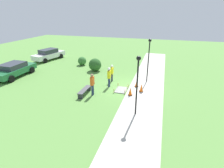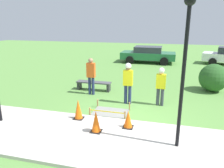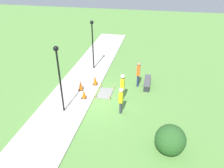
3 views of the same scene
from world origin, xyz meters
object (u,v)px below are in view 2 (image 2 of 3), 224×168
Objects in this scene: bystander_in_orange_shirt at (91,74)px; traffic_cone_near_patch at (78,109)px; park_bench at (94,84)px; worker_supervisor at (161,84)px; parked_car_green at (148,54)px; traffic_cone_sidewalk_edge at (128,119)px; lamppost_near at (185,53)px; worker_assistant at (128,80)px; traffic_cone_far_patch at (96,121)px.

traffic_cone_near_patch is at bearing -78.79° from bystander_in_orange_shirt.
bystander_in_orange_shirt reaches higher than park_bench.
worker_supervisor is 10.34m from parked_car_green.
bystander_in_orange_shirt is 9.74m from parked_car_green.
bystander_in_orange_shirt reaches higher than traffic_cone_sidewalk_edge.
traffic_cone_sidewalk_edge is 2.89m from lamppost_near.
worker_supervisor is at bearing 101.04° from lamppost_near.
park_bench is 2.67m from worker_assistant.
traffic_cone_far_patch is at bearing -149.70° from traffic_cone_sidewalk_edge.
bystander_in_orange_shirt reaches higher than worker_supervisor.
lamppost_near is at bearing -78.96° from worker_supervisor.
traffic_cone_far_patch is 0.43× the size of worker_supervisor.
traffic_cone_near_patch is 0.16× the size of parked_car_green.
traffic_cone_sidewalk_edge is at bearing -87.12° from parked_car_green.
traffic_cone_sidewalk_edge is at bearing -52.66° from bystander_in_orange_shirt.
worker_assistant reaches higher than park_bench.
worker_supervisor is (1.84, 3.11, 0.52)m from traffic_cone_far_patch.
parked_car_green is (-2.21, 13.53, -1.97)m from lamppost_near.
worker_supervisor is 0.92× the size of worker_assistant.
park_bench is 1.00× the size of bystander_in_orange_shirt.
bystander_in_orange_shirt is 0.39× the size of parked_car_green.
lamppost_near reaches higher than worker_assistant.
parked_car_green is (-1.56, 10.22, -0.22)m from worker_supervisor.
parked_car_green reaches higher than traffic_cone_near_patch.
traffic_cone_far_patch is 13.33m from parked_car_green.
traffic_cone_far_patch is at bearing -67.94° from bystander_in_orange_shirt.
traffic_cone_sidewalk_edge is (1.86, -0.22, -0.06)m from traffic_cone_near_patch.
bystander_in_orange_shirt reaches higher than traffic_cone_near_patch.
lamppost_near is at bearing -4.59° from traffic_cone_far_patch.
worker_supervisor reaches higher than traffic_cone_far_patch.
traffic_cone_near_patch is 0.44× the size of worker_supervisor.
traffic_cone_near_patch is 3.74m from park_bench.
traffic_cone_sidewalk_edge is 0.15× the size of lamppost_near.
traffic_cone_sidewalk_edge is 2.78m from worker_supervisor.
traffic_cone_far_patch is 0.39× the size of worker_assistant.
bystander_in_orange_shirt is at bearing 112.06° from traffic_cone_far_patch.
traffic_cone_far_patch is 1.19× the size of traffic_cone_sidewalk_edge.
lamppost_near is (0.65, -3.31, 1.74)m from worker_supervisor.
traffic_cone_far_patch is 0.18× the size of lamppost_near.
traffic_cone_sidewalk_edge is at bearing 154.39° from lamppost_near.
traffic_cone_near_patch is at bearing -79.04° from park_bench.
bystander_in_orange_shirt is 5.88m from lamppost_near.
worker_supervisor is at bearing -81.38° from parked_car_green.
parked_car_green is at bearing 79.35° from bystander_in_orange_shirt.
park_bench is at bearing 159.15° from worker_supervisor.
worker_assistant is (2.09, -1.47, 0.76)m from park_bench.
parked_car_green reaches higher than park_bench.
traffic_cone_far_patch is at bearing -39.40° from traffic_cone_near_patch.
lamppost_near is 13.85m from parked_car_green.
bystander_in_orange_shirt reaches higher than worker_assistant.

